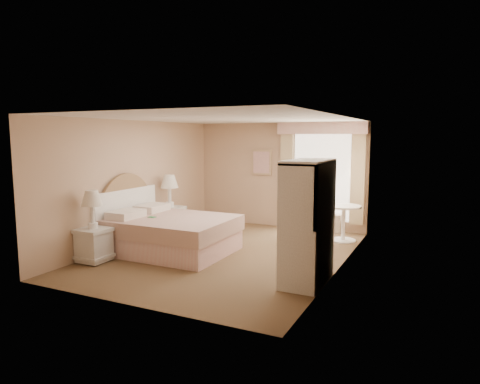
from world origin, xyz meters
The scene contains 9 objects.
room centered at (0.00, 0.00, 1.25)m, with size 4.21×5.51×2.51m.
window centered at (1.05, 2.65, 1.34)m, with size 2.05×0.22×2.51m.
framed_art centered at (-0.45, 2.71, 1.55)m, with size 0.52×0.04×0.62m.
bed centered at (-1.11, -0.36, 0.38)m, with size 2.25×1.77×1.57m.
nightstand_near centered at (-1.84, -1.49, 0.47)m, with size 0.51×0.51×1.24m.
nightstand_far centered at (-1.84, 0.81, 0.50)m, with size 0.54×0.54×1.32m.
round_table centered at (1.75, 1.91, 0.50)m, with size 0.71×0.71×0.76m.
cafe_chair centered at (0.87, 1.59, 0.56)m, with size 0.61×0.61×0.97m.
armoire centered at (1.81, -0.88, 0.76)m, with size 0.55×1.11×1.84m.
Camera 1 is at (3.59, -6.93, 2.18)m, focal length 32.00 mm.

